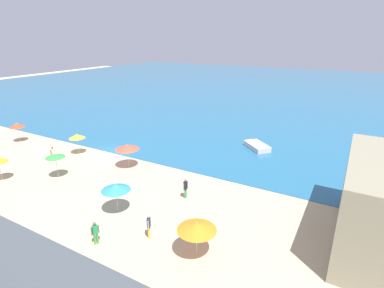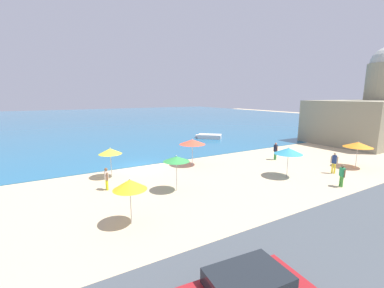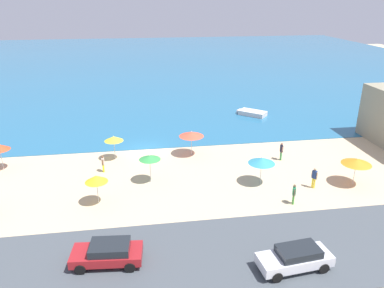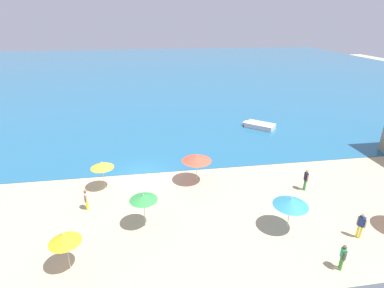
{
  "view_description": "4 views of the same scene",
  "coord_description": "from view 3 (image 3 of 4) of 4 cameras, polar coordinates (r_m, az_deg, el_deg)",
  "views": [
    {
      "loc": [
        24.5,
        -23.96,
        13.02
      ],
      "look_at": [
        9.76,
        2.24,
        2.14
      ],
      "focal_mm": 28.0,
      "sensor_mm": 36.0,
      "label": 1
    },
    {
      "loc": [
        -7.47,
        -22.59,
        6.54
      ],
      "look_at": [
        5.05,
        -1.23,
        1.86
      ],
      "focal_mm": 24.0,
      "sensor_mm": 36.0,
      "label": 2
    },
    {
      "loc": [
        -0.63,
        -36.43,
        15.02
      ],
      "look_at": [
        4.66,
        -1.87,
        1.08
      ],
      "focal_mm": 35.0,
      "sensor_mm": 36.0,
      "label": 3
    },
    {
      "loc": [
        0.81,
        -23.94,
        12.99
      ],
      "look_at": [
        4.77,
        1.7,
        1.89
      ],
      "focal_mm": 28.0,
      "sensor_mm": 36.0,
      "label": 4
    }
  ],
  "objects": [
    {
      "name": "beach_umbrella_4",
      "position": [
        36.97,
        -0.09,
        1.54
      ],
      "size": [
        2.46,
        2.46,
        2.56
      ],
      "color": "#B2B2B7",
      "rests_on": "ground_plane"
    },
    {
      "name": "beach_umbrella_8",
      "position": [
        29.21,
        -14.39,
        -5.16
      ],
      "size": [
        1.73,
        1.73,
        2.48
      ],
      "color": "#B2B2B7",
      "rests_on": "ground_plane"
    },
    {
      "name": "bather_2",
      "position": [
        32.71,
        18.13,
        -4.76
      ],
      "size": [
        0.37,
        0.51,
        1.82
      ],
      "color": "yellow",
      "rests_on": "ground_plane"
    },
    {
      "name": "ground_plane",
      "position": [
        39.41,
        -7.12,
        -0.84
      ],
      "size": [
        160.0,
        160.0,
        0.0
      ],
      "primitive_type": "plane",
      "color": "#CBB38C"
    },
    {
      "name": "beach_umbrella_3",
      "position": [
        31.85,
        10.57,
        -2.49
      ],
      "size": [
        2.27,
        2.27,
        2.47
      ],
      "color": "#B2B2B7",
      "rests_on": "ground_plane"
    },
    {
      "name": "coastal_road",
      "position": [
        23.77,
        -5.48,
        -17.49
      ],
      "size": [
        80.0,
        8.0,
        0.06
      ],
      "primitive_type": "cube",
      "color": "#444B51",
      "rests_on": "ground_plane"
    },
    {
      "name": "sea",
      "position": [
        92.65,
        -8.39,
        12.21
      ],
      "size": [
        150.0,
        110.0,
        0.05
      ],
      "primitive_type": "cube",
      "color": "#25658E",
      "rests_on": "ground_plane"
    },
    {
      "name": "beach_umbrella_6",
      "position": [
        36.76,
        -11.85,
        0.81
      ],
      "size": [
        1.83,
        1.83,
        2.48
      ],
      "color": "#B2B2B7",
      "rests_on": "ground_plane"
    },
    {
      "name": "parked_car_1",
      "position": [
        23.54,
        15.48,
        -16.35
      ],
      "size": [
        4.48,
        2.16,
        1.39
      ],
      "color": "silver",
      "rests_on": "coastal_road"
    },
    {
      "name": "parked_car_0",
      "position": [
        23.66,
        -12.7,
        -15.86
      ],
      "size": [
        4.31,
        2.27,
        1.37
      ],
      "color": "maroon",
      "rests_on": "coastal_road"
    },
    {
      "name": "bather_0",
      "position": [
        37.3,
        13.46,
        -0.95
      ],
      "size": [
        0.26,
        0.57,
        1.79
      ],
      "color": "#40964C",
      "rests_on": "ground_plane"
    },
    {
      "name": "beach_umbrella_0",
      "position": [
        31.74,
        -6.45,
        -2.07
      ],
      "size": [
        1.83,
        1.83,
        2.53
      ],
      "color": "#B2B2B7",
      "rests_on": "ground_plane"
    },
    {
      "name": "bather_1",
      "position": [
        34.86,
        -13.41,
        -2.8
      ],
      "size": [
        0.23,
        0.57,
        1.6
      ],
      "color": "yellow",
      "rests_on": "ground_plane"
    },
    {
      "name": "beach_umbrella_7",
      "position": [
        34.06,
        23.79,
        -2.45
      ],
      "size": [
        2.46,
        2.46,
        2.44
      ],
      "color": "#B2B2B7",
      "rests_on": "ground_plane"
    },
    {
      "name": "bather_3",
      "position": [
        29.89,
        15.28,
        -7.23
      ],
      "size": [
        0.33,
        0.54,
        1.67
      ],
      "color": "green",
      "rests_on": "ground_plane"
    },
    {
      "name": "skiff_nearshore",
      "position": [
        50.84,
        9.15,
        4.69
      ],
      "size": [
        3.87,
        3.71,
        0.6
      ],
      "color": "silver",
      "rests_on": "sea"
    }
  ]
}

